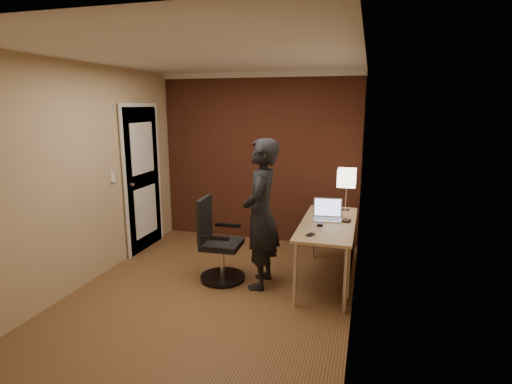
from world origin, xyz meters
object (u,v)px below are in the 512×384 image
person (261,214)px  laptop (327,213)px  mouse (320,224)px  phone (310,235)px  desk_lamp (347,178)px  office_chair (217,245)px  wallet (346,221)px  desk (334,233)px

person → laptop: bearing=118.1°
mouse → phone: (-0.05, -0.35, -0.01)m
desk_lamp → mouse: bearing=-107.6°
mouse → phone: bearing=-105.3°
office_chair → laptop: bearing=18.8°
mouse → office_chair: 1.22m
wallet → office_chair: (-1.45, -0.36, -0.31)m
desk → person: person is taller
phone → desk_lamp: bearing=95.0°
desk → mouse: mouse is taller
laptop → mouse: (-0.05, -0.30, -0.05)m
person → office_chair: bearing=-92.4°
phone → person: size_ratio=0.07×
desk_lamp → person: size_ratio=0.32×
person → desk_lamp: bearing=131.1°
desk → phone: bearing=-111.3°
laptop → person: bearing=-149.2°
desk_lamp → laptop: size_ratio=1.53×
wallet → person: person is taller
desk_lamp → wallet: 0.63m
mouse → phone: mouse is taller
wallet → laptop: bearing=165.0°
desk → mouse: 0.26m
office_chair → person: person is taller
wallet → desk: bearing=-148.2°
desk → mouse: bearing=-132.3°
desk → laptop: 0.25m
laptop → mouse: laptop is taller
person → wallet: bearing=108.5°
phone → person: person is taller
desk → office_chair: (-1.32, -0.28, -0.17)m
desk_lamp → laptop: bearing=-112.9°
mouse → wallet: size_ratio=0.91×
phone → wallet: 0.68m
phone → laptop: bearing=100.7°
laptop → wallet: laptop is taller
desk_lamp → mouse: 0.86m
laptop → person: (-0.69, -0.41, 0.05)m
office_chair → desk: bearing=12.0°
wallet → office_chair: size_ratio=0.11×
desk_lamp → office_chair: (-1.40, -0.84, -0.72)m
desk → phone: phone is taller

